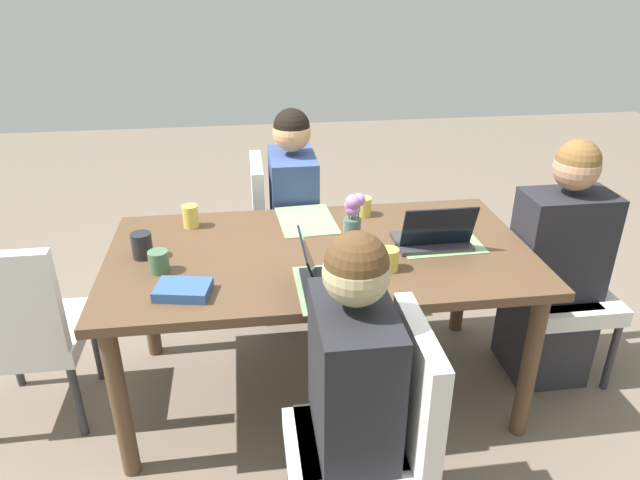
{
  "coord_description": "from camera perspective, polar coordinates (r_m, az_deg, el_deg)",
  "views": [
    {
      "loc": [
        -0.3,
        -2.2,
        1.88
      ],
      "look_at": [
        0.0,
        0.0,
        0.8
      ],
      "focal_mm": 32.59,
      "sensor_mm": 36.0,
      "label": 1
    }
  ],
  "objects": [
    {
      "name": "placemat_near_left_far",
      "position": [
        2.22,
        1.09,
        -4.71
      ],
      "size": [
        0.27,
        0.36,
        0.0
      ],
      "primitive_type": "cube",
      "rotation": [
        0.0,
        0.0,
        1.59
      ],
      "color": "#7FAD70",
      "rests_on": "dining_table"
    },
    {
      "name": "flower_vase",
      "position": [
        2.42,
        3.24,
        1.97
      ],
      "size": [
        0.09,
        0.07,
        0.26
      ],
      "color": "#4C6B60",
      "rests_on": "dining_table"
    },
    {
      "name": "placemat_far_left_near",
      "position": [
        2.78,
        -1.34,
        1.95
      ],
      "size": [
        0.28,
        0.38,
        0.0
      ],
      "primitive_type": "cube",
      "rotation": [
        0.0,
        0.0,
        -1.5
      ],
      "color": "#7FAD70",
      "rests_on": "dining_table"
    },
    {
      "name": "coffee_mug_near_right",
      "position": [
        2.76,
        -12.59,
        2.29
      ],
      "size": [
        0.07,
        0.07,
        0.11
      ],
      "primitive_type": "cylinder",
      "color": "#DBC64C",
      "rests_on": "dining_table"
    },
    {
      "name": "chair_head_left_right_near",
      "position": [
        2.74,
        -27.14,
        -7.62
      ],
      "size": [
        0.44,
        0.44,
        0.9
      ],
      "color": "silver",
      "rests_on": "ground_plane"
    },
    {
      "name": "laptop_near_left_far",
      "position": [
        2.18,
        0.55,
        -4.08
      ],
      "size": [
        0.22,
        0.32,
        0.21
      ],
      "color": "black",
      "rests_on": "dining_table"
    },
    {
      "name": "coffee_mug_near_left",
      "position": [
        2.34,
        6.8,
        -1.91
      ],
      "size": [
        0.08,
        0.08,
        0.09
      ],
      "primitive_type": "cylinder",
      "color": "#DBC64C",
      "rests_on": "dining_table"
    },
    {
      "name": "chair_far_left_near",
      "position": [
        3.3,
        -3.97,
        1.13
      ],
      "size": [
        0.44,
        0.44,
        0.9
      ],
      "color": "silver",
      "rests_on": "ground_plane"
    },
    {
      "name": "person_near_left_far",
      "position": [
        1.99,
        3.07,
        -17.02
      ],
      "size": [
        0.36,
        0.4,
        1.19
      ],
      "color": "#2D2D33",
      "rests_on": "ground_plane"
    },
    {
      "name": "ground_plane",
      "position": [
        2.91,
        -0.0,
        -14.28
      ],
      "size": [
        10.0,
        10.0,
        0.0
      ],
      "primitive_type": "plane",
      "color": "#756656"
    },
    {
      "name": "person_far_left_near",
      "position": [
        3.24,
        -2.59,
        1.21
      ],
      "size": [
        0.36,
        0.4,
        1.19
      ],
      "color": "#2D2D33",
      "rests_on": "ground_plane"
    },
    {
      "name": "chair_near_left_far",
      "position": [
        1.98,
        5.63,
        -18.52
      ],
      "size": [
        0.44,
        0.44,
        0.9
      ],
      "color": "silver",
      "rests_on": "ground_plane"
    },
    {
      "name": "coffee_mug_centre_left",
      "position": [
        2.4,
        -15.54,
        -2.06
      ],
      "size": [
        0.08,
        0.08,
        0.09
      ],
      "primitive_type": "cylinder",
      "color": "#47704C",
      "rests_on": "dining_table"
    },
    {
      "name": "person_head_right_left_mid",
      "position": [
        2.95,
        22.02,
        -3.44
      ],
      "size": [
        0.4,
        0.36,
        1.19
      ],
      "color": "#2D2D33",
      "rests_on": "ground_plane"
    },
    {
      "name": "chair_head_right_left_mid",
      "position": [
        3.05,
        22.28,
        -3.12
      ],
      "size": [
        0.44,
        0.44,
        0.9
      ],
      "color": "silver",
      "rests_on": "ground_plane"
    },
    {
      "name": "book_red_cover",
      "position": [
        2.23,
        -13.29,
        -4.79
      ],
      "size": [
        0.22,
        0.18,
        0.04
      ],
      "primitive_type": "cube",
      "rotation": [
        0.0,
        0.0,
        -0.19
      ],
      "color": "#335693",
      "rests_on": "dining_table"
    },
    {
      "name": "laptop_head_right_left_mid",
      "position": [
        2.56,
        11.07,
        0.31
      ],
      "size": [
        0.32,
        0.22,
        0.21
      ],
      "color": "#38383D",
      "rests_on": "dining_table"
    },
    {
      "name": "coffee_mug_far_left",
      "position": [
        2.53,
        -17.08,
        -0.51
      ],
      "size": [
        0.09,
        0.09,
        0.11
      ],
      "primitive_type": "cylinder",
      "color": "#232328",
      "rests_on": "dining_table"
    },
    {
      "name": "placemat_head_right_left_mid",
      "position": [
        2.61,
        11.57,
        -0.24
      ],
      "size": [
        0.37,
        0.27,
        0.0
      ],
      "primitive_type": "cube",
      "rotation": [
        0.0,
        0.0,
        3.17
      ],
      "color": "#7FAD70",
      "rests_on": "dining_table"
    },
    {
      "name": "dining_table",
      "position": [
        2.53,
        -0.0,
        -2.7
      ],
      "size": [
        1.81,
        0.96,
        0.75
      ],
      "color": "brown",
      "rests_on": "ground_plane"
    },
    {
      "name": "coffee_mug_centre_right",
      "position": [
        2.83,
        4.26,
        3.29
      ],
      "size": [
        0.08,
        0.08,
        0.09
      ],
      "primitive_type": "cylinder",
      "color": "#DBC64C",
      "rests_on": "dining_table"
    }
  ]
}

